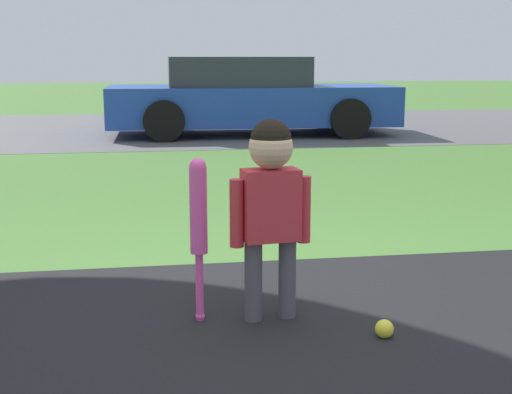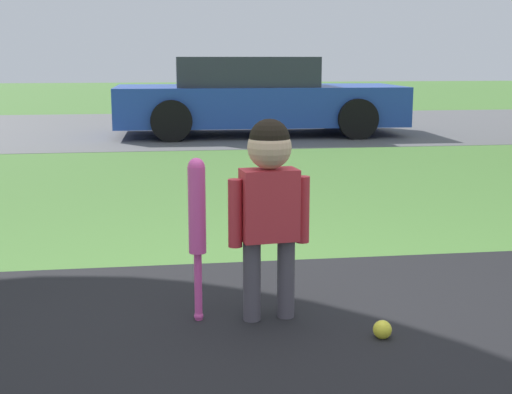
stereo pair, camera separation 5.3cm
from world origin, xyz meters
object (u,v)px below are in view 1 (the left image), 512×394
child (271,191)px  sports_ball (384,329)px  parked_car (248,98)px  baseball_bat (199,217)px

child → sports_ball: 0.75m
sports_ball → parked_car: (0.61, 7.92, 0.51)m
child → parked_car: bearing=75.9°
child → sports_ball: bearing=-40.4°
child → sports_ball: size_ratio=11.39×
baseball_bat → sports_ball: bearing=-23.3°
sports_ball → child: bearing=146.0°
child → parked_car: 7.70m
baseball_bat → parked_car: (1.35, 7.60, 0.08)m
sports_ball → parked_car: 7.96m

